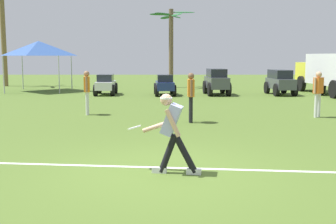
{
  "coord_description": "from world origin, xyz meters",
  "views": [
    {
      "loc": [
        0.07,
        -7.44,
        2.08
      ],
      "look_at": [
        0.07,
        1.39,
        0.9
      ],
      "focal_mm": 45.0,
      "sensor_mm": 36.0,
      "label": 1
    }
  ],
  "objects_px": {
    "frisbee_thrower": "(172,129)",
    "palm_tree_far_left": "(3,30)",
    "parked_car_slot_c": "(216,81)",
    "palm_tree_left_of_centre": "(171,39)",
    "teammate_midfield": "(191,93)",
    "parked_car_slot_b": "(165,85)",
    "box_truck": "(327,72)",
    "teammate_deep": "(87,88)",
    "parked_car_slot_d": "(280,81)",
    "event_tent": "(39,48)",
    "frisbee_in_flight": "(134,127)",
    "teammate_near_sideline": "(318,90)",
    "parked_car_slot_a": "(106,84)"
  },
  "relations": [
    {
      "from": "parked_car_slot_a",
      "to": "teammate_midfield",
      "type": "bearing_deg",
      "value": -66.97
    },
    {
      "from": "parked_car_slot_c",
      "to": "parked_car_slot_d",
      "type": "xyz_separation_m",
      "value": [
        3.45,
        0.07,
        -0.02
      ]
    },
    {
      "from": "parked_car_slot_a",
      "to": "box_truck",
      "type": "height_order",
      "value": "box_truck"
    },
    {
      "from": "palm_tree_far_left",
      "to": "parked_car_slot_c",
      "type": "bearing_deg",
      "value": -25.58
    },
    {
      "from": "parked_car_slot_c",
      "to": "box_truck",
      "type": "xyz_separation_m",
      "value": [
        6.03,
        0.35,
        0.49
      ]
    },
    {
      "from": "parked_car_slot_a",
      "to": "parked_car_slot_b",
      "type": "height_order",
      "value": "same"
    },
    {
      "from": "frisbee_in_flight",
      "to": "palm_tree_far_left",
      "type": "distance_m",
      "value": 24.38
    },
    {
      "from": "frisbee_thrower",
      "to": "parked_car_slot_c",
      "type": "distance_m",
      "value": 15.55
    },
    {
      "from": "teammate_deep",
      "to": "palm_tree_far_left",
      "type": "height_order",
      "value": "palm_tree_far_left"
    },
    {
      "from": "teammate_midfield",
      "to": "palm_tree_left_of_centre",
      "type": "distance_m",
      "value": 15.15
    },
    {
      "from": "teammate_midfield",
      "to": "teammate_deep",
      "type": "xyz_separation_m",
      "value": [
        -3.59,
        1.76,
        0.0
      ]
    },
    {
      "from": "palm_tree_left_of_centre",
      "to": "event_tent",
      "type": "relative_size",
      "value": 1.58
    },
    {
      "from": "teammate_midfield",
      "to": "event_tent",
      "type": "distance_m",
      "value": 14.57
    },
    {
      "from": "box_truck",
      "to": "teammate_near_sideline",
      "type": "bearing_deg",
      "value": -112.05
    },
    {
      "from": "parked_car_slot_c",
      "to": "teammate_deep",
      "type": "bearing_deg",
      "value": -125.14
    },
    {
      "from": "teammate_midfield",
      "to": "palm_tree_far_left",
      "type": "relative_size",
      "value": 0.23
    },
    {
      "from": "teammate_deep",
      "to": "palm_tree_far_left",
      "type": "bearing_deg",
      "value": 120.29
    },
    {
      "from": "palm_tree_far_left",
      "to": "box_truck",
      "type": "bearing_deg",
      "value": -17.57
    },
    {
      "from": "palm_tree_far_left",
      "to": "palm_tree_left_of_centre",
      "type": "height_order",
      "value": "palm_tree_far_left"
    },
    {
      "from": "teammate_midfield",
      "to": "palm_tree_far_left",
      "type": "distance_m",
      "value": 20.4
    },
    {
      "from": "frisbee_in_flight",
      "to": "teammate_near_sideline",
      "type": "relative_size",
      "value": 0.2
    },
    {
      "from": "teammate_near_sideline",
      "to": "parked_car_slot_c",
      "type": "distance_m",
      "value": 8.77
    },
    {
      "from": "teammate_midfield",
      "to": "parked_car_slot_c",
      "type": "relative_size",
      "value": 0.65
    },
    {
      "from": "teammate_near_sideline",
      "to": "teammate_midfield",
      "type": "height_order",
      "value": "same"
    },
    {
      "from": "parked_car_slot_d",
      "to": "teammate_midfield",
      "type": "bearing_deg",
      "value": -119.04
    },
    {
      "from": "teammate_midfield",
      "to": "event_tent",
      "type": "height_order",
      "value": "event_tent"
    },
    {
      "from": "parked_car_slot_c",
      "to": "palm_tree_left_of_centre",
      "type": "distance_m",
      "value": 6.42
    },
    {
      "from": "frisbee_thrower",
      "to": "parked_car_slot_a",
      "type": "relative_size",
      "value": 0.64
    },
    {
      "from": "teammate_near_sideline",
      "to": "teammate_deep",
      "type": "relative_size",
      "value": 1.0
    },
    {
      "from": "frisbee_thrower",
      "to": "teammate_deep",
      "type": "height_order",
      "value": "teammate_deep"
    },
    {
      "from": "teammate_deep",
      "to": "palm_tree_left_of_centre",
      "type": "relative_size",
      "value": 0.3
    },
    {
      "from": "parked_car_slot_c",
      "to": "palm_tree_left_of_centre",
      "type": "bearing_deg",
      "value": 114.03
    },
    {
      "from": "frisbee_thrower",
      "to": "palm_tree_far_left",
      "type": "height_order",
      "value": "palm_tree_far_left"
    },
    {
      "from": "parked_car_slot_d",
      "to": "palm_tree_far_left",
      "type": "relative_size",
      "value": 0.37
    },
    {
      "from": "frisbee_thrower",
      "to": "teammate_midfield",
      "type": "height_order",
      "value": "teammate_midfield"
    },
    {
      "from": "frisbee_thrower",
      "to": "parked_car_slot_b",
      "type": "bearing_deg",
      "value": 90.93
    },
    {
      "from": "palm_tree_left_of_centre",
      "to": "palm_tree_far_left",
      "type": "bearing_deg",
      "value": 173.79
    },
    {
      "from": "parked_car_slot_b",
      "to": "box_truck",
      "type": "height_order",
      "value": "box_truck"
    },
    {
      "from": "parked_car_slot_c",
      "to": "palm_tree_far_left",
      "type": "height_order",
      "value": "palm_tree_far_left"
    },
    {
      "from": "teammate_midfield",
      "to": "parked_car_slot_b",
      "type": "height_order",
      "value": "teammate_midfield"
    },
    {
      "from": "parked_car_slot_b",
      "to": "box_truck",
      "type": "bearing_deg",
      "value": 3.63
    },
    {
      "from": "palm_tree_left_of_centre",
      "to": "frisbee_in_flight",
      "type": "bearing_deg",
      "value": -92.28
    },
    {
      "from": "event_tent",
      "to": "palm_tree_far_left",
      "type": "bearing_deg",
      "value": 130.47
    },
    {
      "from": "frisbee_thrower",
      "to": "event_tent",
      "type": "distance_m",
      "value": 19.33
    },
    {
      "from": "teammate_deep",
      "to": "frisbee_thrower",
      "type": "bearing_deg",
      "value": -68.75
    },
    {
      "from": "parked_car_slot_c",
      "to": "event_tent",
      "type": "height_order",
      "value": "event_tent"
    },
    {
      "from": "teammate_midfield",
      "to": "parked_car_slot_b",
      "type": "xyz_separation_m",
      "value": [
        -0.89,
        9.34,
        -0.38
      ]
    },
    {
      "from": "parked_car_slot_d",
      "to": "box_truck",
      "type": "height_order",
      "value": "box_truck"
    },
    {
      "from": "frisbee_thrower",
      "to": "teammate_near_sideline",
      "type": "height_order",
      "value": "teammate_near_sideline"
    },
    {
      "from": "parked_car_slot_d",
      "to": "parked_car_slot_c",
      "type": "bearing_deg",
      "value": -178.82
    }
  ]
}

